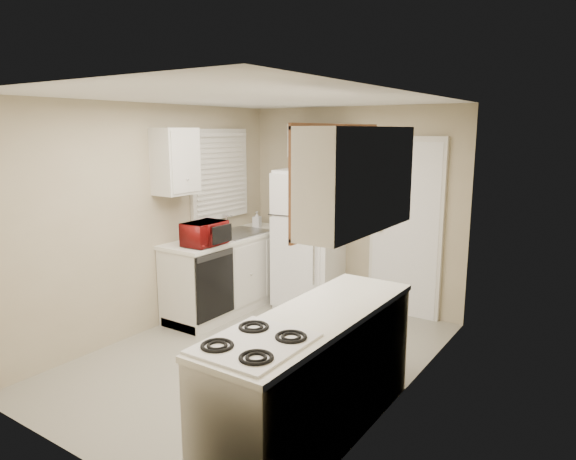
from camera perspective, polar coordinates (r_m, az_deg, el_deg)
The scene contains 19 objects.
floor at distance 5.06m, azimuth -3.26°, elevation -13.81°, with size 3.80×3.80×0.00m, color #AFAC9C.
ceiling at distance 4.60m, azimuth -3.60°, elevation 14.44°, with size 3.80×3.80×0.00m, color white.
wall_left at distance 5.63m, azimuth -14.82°, elevation 1.22°, with size 3.80×3.80×0.00m, color #B8AB8C.
wall_right at distance 4.01m, azimuth 12.71°, elevation -2.59°, with size 3.80×3.80×0.00m, color #B8AB8C.
wall_back at distance 6.28m, azimuth 7.17°, elevation 2.49°, with size 2.80×2.80×0.00m, color #B8AB8C.
wall_front at distance 3.42m, azimuth -23.20°, elevation -5.59°, with size 2.80×2.80×0.00m, color #B8AB8C.
left_counter at distance 6.22m, azimuth -6.38°, elevation -4.66°, with size 0.60×1.80×0.90m, color silver.
dishwasher at distance 5.59m, azimuth -8.10°, elevation -6.09°, with size 0.03×0.58×0.72m, color black.
sink at distance 6.23m, azimuth -5.57°, elevation -0.72°, with size 0.54×0.74×0.16m, color gray.
microwave at distance 5.60m, azimuth -9.25°, elevation -0.18°, with size 0.26×0.46×0.31m, color maroon.
soap_bottle at distance 6.58m, azimuth -3.47°, elevation 1.17°, with size 0.09×0.09×0.21m, color white.
window_blinds at distance 6.29m, azimuth -7.54°, elevation 6.16°, with size 0.10×0.98×1.08m, color silver.
upper_cabinet_left at distance 5.60m, azimuth -12.40°, elevation 7.46°, with size 0.30×0.45×0.70m, color silver.
refrigerator at distance 6.21m, azimuth 2.46°, elevation -0.95°, with size 0.69×0.67×1.67m, color white.
cabinet_over_fridge at distance 6.27m, azimuth 3.41°, elevation 9.88°, with size 0.70×0.30×0.40m, color silver.
interior_door at distance 5.99m, azimuth 12.93°, elevation 0.13°, with size 0.86×0.06×2.08m, color white.
right_counter at distance 3.71m, azimuth 2.98°, elevation -15.83°, with size 0.60×2.00×0.90m, color silver.
stove at distance 3.30m, azimuth -3.58°, elevation -20.47°, with size 0.54×0.67×0.81m, color white.
upper_cabinet_right at distance 3.52m, azimuth 7.84°, elevation 5.61°, with size 0.30×1.20×0.70m, color silver.
Camera 1 is at (2.79, -3.64, 2.13)m, focal length 32.00 mm.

